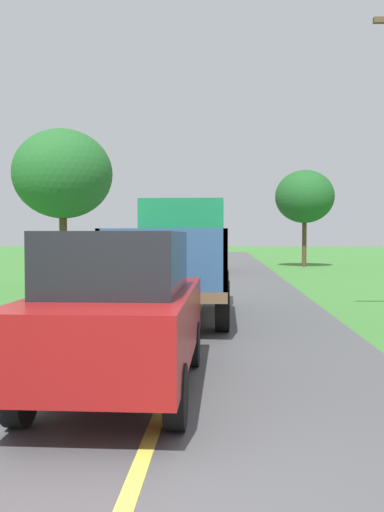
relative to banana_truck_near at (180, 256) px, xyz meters
name	(u,v)px	position (x,y,z in m)	size (l,w,h in m)	color
ground_plane	(133,496)	(0.42, -9.00, -1.46)	(200.00, 200.00, 0.00)	#3D7A33
road_surface	(133,490)	(0.42, -9.00, -1.42)	(6.40, 120.00, 0.08)	#4C4C4F
centre_line	(133,485)	(0.42, -9.00, -1.38)	(0.14, 108.00, 0.01)	#E0D64C
banana_truck_near	(180,256)	(0.00, 0.00, 0.00)	(2.38, 5.82, 2.80)	#2D2D30
banana_truck_far	(199,245)	(-0.34, 15.90, 0.01)	(2.38, 5.81, 2.80)	#2D2D30
roadside_tree_near_left	(63,174)	(-4.79, 6.34, 2.73)	(3.58, 3.58, 5.81)	#4C3823
roadside_tree_mid_right	(305,197)	(6.09, 21.70, 2.98)	(3.72, 3.72, 6.13)	#4C3823
following_car	(121,309)	(-0.14, -6.60, -0.39)	(1.74, 4.10, 1.92)	maroon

